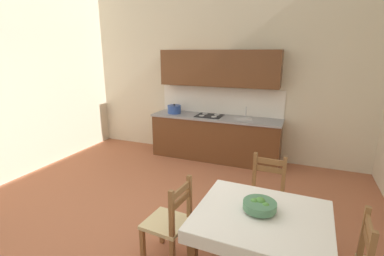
% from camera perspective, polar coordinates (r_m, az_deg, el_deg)
% --- Properties ---
extents(ground_plane, '(6.45, 6.30, 0.10)m').
position_cam_1_polar(ground_plane, '(3.82, -8.02, -19.98)').
color(ground_plane, '#A86042').
extents(wall_back, '(6.45, 0.12, 4.18)m').
position_cam_1_polar(wall_back, '(5.82, 6.03, 14.64)').
color(wall_back, beige).
rests_on(wall_back, ground_plane).
extents(kitchen_cabinetry, '(2.63, 0.63, 2.20)m').
position_cam_1_polar(kitchen_cabinetry, '(5.64, 4.91, 2.01)').
color(kitchen_cabinetry, brown).
rests_on(kitchen_cabinetry, ground_plane).
extents(dining_table, '(1.21, 1.05, 0.75)m').
position_cam_1_polar(dining_table, '(2.73, 14.06, -19.26)').
color(dining_table, brown).
rests_on(dining_table, ground_plane).
extents(dining_chair_kitchen_side, '(0.44, 0.44, 0.93)m').
position_cam_1_polar(dining_chair_kitchen_side, '(3.62, 14.91, -13.35)').
color(dining_chair_kitchen_side, '#D1BC89').
rests_on(dining_chair_kitchen_side, ground_plane).
extents(dining_chair_tv_side, '(0.45, 0.45, 0.93)m').
position_cam_1_polar(dining_chair_tv_side, '(3.04, -4.65, -18.89)').
color(dining_chair_tv_side, '#D1BC89').
rests_on(dining_chair_tv_side, ground_plane).
extents(fruit_bowl, '(0.30, 0.30, 0.12)m').
position_cam_1_polar(fruit_bowl, '(2.67, 13.78, -15.24)').
color(fruit_bowl, '#4C7F5B').
rests_on(fruit_bowl, dining_table).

